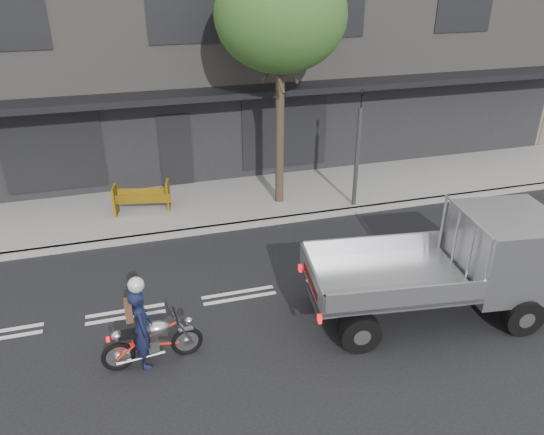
{
  "coord_description": "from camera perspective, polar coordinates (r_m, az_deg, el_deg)",
  "views": [
    {
      "loc": [
        -1.99,
        -9.4,
        6.67
      ],
      "look_at": [
        0.9,
        0.5,
        1.54
      ],
      "focal_mm": 35.0,
      "sensor_mm": 36.0,
      "label": 1
    }
  ],
  "objects": [
    {
      "name": "sidewalk",
      "position": [
        15.69,
        -7.46,
        1.37
      ],
      "size": [
        32.0,
        3.2,
        0.15
      ],
      "primitive_type": "cube",
      "color": "gray",
      "rests_on": "ground"
    },
    {
      "name": "kerb",
      "position": [
        14.27,
        -6.39,
        -1.24
      ],
      "size": [
        32.0,
        0.2,
        0.15
      ],
      "primitive_type": "cube",
      "color": "gray",
      "rests_on": "ground"
    },
    {
      "name": "flatbed_ute",
      "position": [
        11.39,
        21.84,
        -3.86
      ],
      "size": [
        5.06,
        2.56,
        2.25
      ],
      "rotation": [
        0.0,
        0.0,
        -0.13
      ],
      "color": "black",
      "rests_on": "ground"
    },
    {
      "name": "rider",
      "position": [
        9.78,
        -13.83,
        -11.49
      ],
      "size": [
        0.41,
        0.59,
        1.56
      ],
      "primitive_type": "imported",
      "rotation": [
        0.0,
        0.0,
        1.63
      ],
      "color": "#121733",
      "rests_on": "ground"
    },
    {
      "name": "motorcycle",
      "position": [
        9.96,
        -12.76,
        -12.74
      ],
      "size": [
        1.83,
        0.53,
        0.94
      ],
      "rotation": [
        0.0,
        0.0,
        0.06
      ],
      "color": "black",
      "rests_on": "ground"
    },
    {
      "name": "ground",
      "position": [
        11.7,
        -3.58,
        -8.37
      ],
      "size": [
        80.0,
        80.0,
        0.0
      ],
      "primitive_type": "plane",
      "color": "black",
      "rests_on": "ground"
    },
    {
      "name": "street_tree",
      "position": [
        14.3,
        0.93,
        20.86
      ],
      "size": [
        3.4,
        3.4,
        6.74
      ],
      "color": "#382B21",
      "rests_on": "ground"
    },
    {
      "name": "construction_barrier",
      "position": [
        15.06,
        -13.76,
        1.83
      ],
      "size": [
        1.65,
        0.92,
        0.87
      ],
      "primitive_type": null,
      "rotation": [
        0.0,
        0.0,
        -0.2
      ],
      "color": "orange",
      "rests_on": "sidewalk"
    },
    {
      "name": "traffic_light_pole",
      "position": [
        15.04,
        9.15,
        6.61
      ],
      "size": [
        0.12,
        0.12,
        3.5
      ],
      "color": "#2D2D30",
      "rests_on": "ground"
    },
    {
      "name": "building_main",
      "position": [
        20.97,
        -11.26,
        18.66
      ],
      "size": [
        26.0,
        10.0,
        8.0
      ],
      "primitive_type": "cube",
      "color": "slate",
      "rests_on": "ground"
    }
  ]
}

